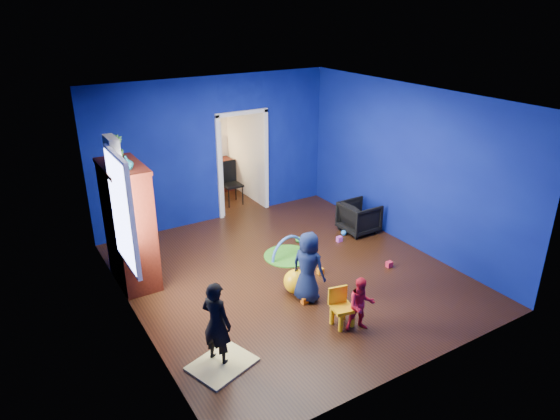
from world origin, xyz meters
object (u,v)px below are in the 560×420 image
kid_chair (343,310)px  child_black (217,323)px  hopper_ball (296,281)px  armchair (359,217)px  tv_armoire (129,225)px  child_navy (308,267)px  vase (126,163)px  study_desk (214,176)px  play_mat (288,256)px  toddler_red (361,304)px  crt_tv (131,222)px  folding_chair (232,184)px

kid_chair → child_black: bearing=-174.3°
hopper_ball → kid_chair: kid_chair is taller
armchair → tv_armoire: tv_armoire is taller
child_navy → vase: bearing=27.3°
vase → study_desk: vase is taller
kid_chair → play_mat: bearing=90.7°
tv_armoire → hopper_ball: size_ratio=5.14×
vase → study_desk: (2.81, 3.42, -1.69)m
armchair → child_navy: child_navy is taller
kid_chair → toddler_red: bearing=-40.9°
crt_tv → folding_chair: bearing=37.9°
child_black → child_navy: child_black is taller
hopper_ball → study_desk: (0.80, 4.78, 0.18)m
armchair → toddler_red: 3.19m
study_desk → hopper_ball: bearing=-99.5°
crt_tv → folding_chair: size_ratio=0.76×
child_black → hopper_ball: size_ratio=2.96×
child_navy → crt_tv: 2.82m
armchair → crt_tv: bearing=83.7°
child_black → vase: 2.68m
play_mat → folding_chair: size_ratio=0.92×
hopper_ball → folding_chair: folding_chair is taller
child_black → tv_armoire: size_ratio=0.58×
toddler_red → folding_chair: folding_chair is taller
toddler_red → kid_chair: size_ratio=1.58×
armchair → tv_armoire: size_ratio=0.34×
child_black → crt_tv: size_ratio=1.61×
crt_tv → kid_chair: size_ratio=1.40×
crt_tv → study_desk: size_ratio=0.80×
study_desk → folding_chair: 0.96m
play_mat → study_desk: size_ratio=0.97×
child_black → kid_chair: child_black is taller
crt_tv → child_black: bearing=-83.7°
armchair → study_desk: 3.85m
tv_armoire → crt_tv: tv_armoire is taller
tv_armoire → play_mat: bearing=-13.4°
armchair → hopper_ball: armchair is taller
vase → child_navy: bearing=-37.9°
tv_armoire → vase: bearing=-90.0°
hopper_ball → child_navy: bearing=-78.7°
child_navy → play_mat: size_ratio=1.30×
play_mat → vase: bearing=173.2°
crt_tv → kid_chair: 3.49m
armchair → study_desk: bearing=22.0°
tv_armoire → child_black: bearing=-82.8°
child_navy → kid_chair: 0.85m
hopper_ball → play_mat: (0.52, 1.06, -0.18)m
armchair → folding_chair: bearing=29.1°
armchair → tv_armoire: 4.35m
child_navy → study_desk: (0.75, 5.03, -0.18)m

